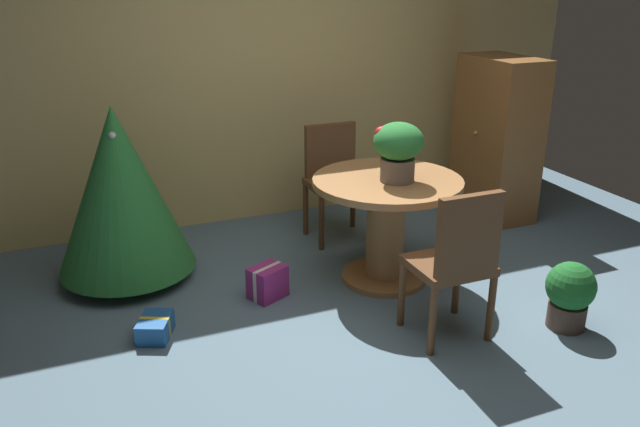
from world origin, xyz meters
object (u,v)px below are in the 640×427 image
(holiday_tree, at_px, (120,190))
(wooden_chair_far, at_px, (335,174))
(gift_box_purple, at_px, (268,282))
(flower_vase, at_px, (398,147))
(round_dining_table, at_px, (386,216))
(wooden_cabinet, at_px, (497,138))
(wooden_chair_near, at_px, (456,259))
(potted_plant, at_px, (570,293))
(gift_box_blue, at_px, (155,327))

(holiday_tree, bearing_deg, wooden_chair_far, 5.82)
(holiday_tree, height_order, gift_box_purple, holiday_tree)
(flower_vase, xyz_separation_m, holiday_tree, (-1.68, 0.77, -0.31))
(round_dining_table, relative_size, gift_box_purple, 3.52)
(flower_vase, bearing_deg, round_dining_table, 114.98)
(round_dining_table, relative_size, wooden_chair_far, 1.11)
(wooden_cabinet, bearing_deg, flower_vase, -149.36)
(gift_box_purple, distance_m, wooden_cabinet, 2.50)
(round_dining_table, xyz_separation_m, gift_box_purple, (-0.84, 0.06, -0.37))
(wooden_chair_far, relative_size, holiday_tree, 0.74)
(wooden_chair_near, xyz_separation_m, holiday_tree, (-1.65, 1.54, 0.14))
(wooden_chair_far, height_order, potted_plant, wooden_chair_far)
(flower_vase, xyz_separation_m, gift_box_blue, (-1.64, -0.09, -0.91))
(wooden_chair_far, relative_size, wooden_cabinet, 0.66)
(holiday_tree, relative_size, wooden_cabinet, 0.89)
(wooden_chair_far, bearing_deg, round_dining_table, -90.00)
(wooden_chair_near, height_order, gift_box_purple, wooden_chair_near)
(flower_vase, relative_size, potted_plant, 0.92)
(wooden_chair_far, bearing_deg, wooden_chair_near, -90.00)
(holiday_tree, height_order, wooden_cabinet, wooden_cabinet)
(flower_vase, distance_m, gift_box_blue, 1.88)
(holiday_tree, relative_size, gift_box_purple, 4.30)
(wooden_cabinet, bearing_deg, round_dining_table, -151.89)
(gift_box_purple, bearing_deg, wooden_chair_far, 44.19)
(flower_vase, xyz_separation_m, wooden_chair_far, (-0.03, 0.94, -0.45))
(flower_vase, height_order, potted_plant, flower_vase)
(gift_box_blue, xyz_separation_m, potted_plant, (2.33, -0.84, 0.17))
(round_dining_table, bearing_deg, gift_box_purple, 176.03)
(round_dining_table, relative_size, potted_plant, 2.37)
(flower_vase, bearing_deg, gift_box_purple, 171.78)
(wooden_chair_far, bearing_deg, wooden_cabinet, -3.17)
(flower_vase, bearing_deg, wooden_cabinet, 30.64)
(flower_vase, distance_m, wooden_chair_near, 0.89)
(round_dining_table, distance_m, flower_vase, 0.50)
(holiday_tree, bearing_deg, round_dining_table, -23.10)
(round_dining_table, relative_size, wooden_chair_near, 1.08)
(gift_box_blue, bearing_deg, potted_plant, -19.71)
(flower_vase, relative_size, wooden_cabinet, 0.28)
(wooden_chair_far, xyz_separation_m, wooden_cabinet, (1.48, -0.08, 0.17))
(wooden_chair_far, xyz_separation_m, gift_box_purple, (-0.84, -0.82, -0.41))
(wooden_chair_far, height_order, wooden_cabinet, wooden_cabinet)
(wooden_chair_near, distance_m, gift_box_blue, 1.80)
(wooden_chair_near, bearing_deg, potted_plant, -12.06)
(gift_box_blue, relative_size, gift_box_purple, 1.04)
(round_dining_table, xyz_separation_m, potted_plant, (0.73, -0.99, -0.25))
(gift_box_purple, bearing_deg, round_dining_table, -3.97)
(wooden_chair_near, relative_size, gift_box_blue, 3.14)
(wooden_chair_near, bearing_deg, flower_vase, 87.66)
(holiday_tree, distance_m, gift_box_blue, 1.05)
(wooden_chair_near, distance_m, potted_plant, 0.80)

